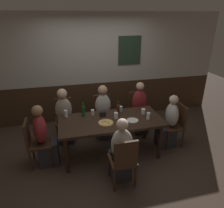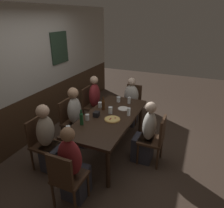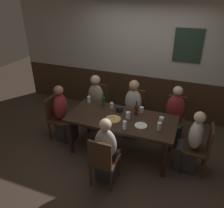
{
  "view_description": "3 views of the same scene",
  "coord_description": "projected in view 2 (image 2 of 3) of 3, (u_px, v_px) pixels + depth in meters",
  "views": [
    {
      "loc": [
        -0.77,
        -3.26,
        2.51
      ],
      "look_at": [
        0.02,
        -0.01,
        1.06
      ],
      "focal_mm": 32.96,
      "sensor_mm": 36.0,
      "label": 1
    },
    {
      "loc": [
        -3.03,
        -1.36,
        2.41
      ],
      "look_at": [
        0.19,
        0.03,
        0.89
      ],
      "focal_mm": 33.37,
      "sensor_mm": 36.0,
      "label": 2
    },
    {
      "loc": [
        1.05,
        -3.2,
        2.78
      ],
      "look_at": [
        -0.23,
        0.13,
        0.9
      ],
      "focal_mm": 35.97,
      "sensor_mm": 36.0,
      "label": 3
    }
  ],
  "objects": [
    {
      "name": "chair_mid_far",
      "position": [
        70.0,
        119.0,
        4.12
      ],
      "size": [
        0.4,
        0.4,
        0.88
      ],
      "color": "#422B1C",
      "rests_on": "ground_plane"
    },
    {
      "name": "beer_bottle_brown",
      "position": [
        103.0,
        105.0,
        3.92
      ],
      "size": [
        0.06,
        0.06,
        0.26
      ],
      "color": "#42230F",
      "rests_on": "dining_table"
    },
    {
      "name": "wall_back",
      "position": [
        33.0,
        75.0,
        4.09
      ],
      "size": [
        6.4,
        0.13,
        2.6
      ],
      "color": "#3D2819",
      "rests_on": "ground_plane"
    },
    {
      "name": "highball_clear",
      "position": [
        129.0,
        101.0,
        4.21
      ],
      "size": [
        0.06,
        0.06,
        0.13
      ],
      "color": "silver",
      "rests_on": "dining_table"
    },
    {
      "name": "chair_head_west",
      "position": [
        66.0,
        177.0,
        2.66
      ],
      "size": [
        0.4,
        0.4,
        0.88
      ],
      "color": "#422B1C",
      "rests_on": "ground_plane"
    },
    {
      "name": "plate_white_large",
      "position": [
        123.0,
        109.0,
        3.98
      ],
      "size": [
        0.21,
        0.21,
        0.01
      ],
      "primitive_type": "cylinder",
      "color": "white",
      "rests_on": "dining_table"
    },
    {
      "name": "chair_right_far",
      "position": [
        91.0,
        104.0,
        4.82
      ],
      "size": [
        0.4,
        0.4,
        0.88
      ],
      "color": "#422B1C",
      "rests_on": "ground_plane"
    },
    {
      "name": "pint_glass_stout",
      "position": [
        119.0,
        100.0,
        4.29
      ],
      "size": [
        0.08,
        0.08,
        0.11
      ],
      "color": "silver",
      "rests_on": "dining_table"
    },
    {
      "name": "tumbler_water",
      "position": [
        129.0,
        112.0,
        3.71
      ],
      "size": [
        0.06,
        0.06,
        0.15
      ],
      "color": "silver",
      "rests_on": "dining_table"
    },
    {
      "name": "chair_head_east",
      "position": [
        133.0,
        101.0,
        4.96
      ],
      "size": [
        0.4,
        0.4,
        0.88
      ],
      "color": "#422B1C",
      "rests_on": "ground_plane"
    },
    {
      "name": "person_head_west",
      "position": [
        73.0,
        170.0,
        2.8
      ],
      "size": [
        0.37,
        0.34,
        1.16
      ],
      "color": "#2D2D38",
      "rests_on": "ground_plane"
    },
    {
      "name": "person_mid_near",
      "position": [
        146.0,
        137.0,
        3.57
      ],
      "size": [
        0.34,
        0.37,
        1.13
      ],
      "color": "#2D2D38",
      "rests_on": "ground_plane"
    },
    {
      "name": "person_left_far",
      "position": [
        49.0,
        143.0,
        3.36
      ],
      "size": [
        0.34,
        0.37,
        1.16
      ],
      "color": "#2D2D38",
      "rests_on": "ground_plane"
    },
    {
      "name": "beer_glass_half",
      "position": [
        100.0,
        105.0,
        4.04
      ],
      "size": [
        0.08,
        0.08,
        0.11
      ],
      "color": "silver",
      "rests_on": "dining_table"
    },
    {
      "name": "tumbler_short",
      "position": [
        110.0,
        111.0,
        3.79
      ],
      "size": [
        0.08,
        0.08,
        0.12
      ],
      "color": "silver",
      "rests_on": "dining_table"
    },
    {
      "name": "ground_plane",
      "position": [
        109.0,
        150.0,
        4.01
      ],
      "size": [
        12.0,
        12.0,
        0.0
      ],
      "primitive_type": "plane",
      "color": "#423328"
    },
    {
      "name": "pint_glass_amber",
      "position": [
        68.0,
        130.0,
        3.14
      ],
      "size": [
        0.07,
        0.07,
        0.13
      ],
      "color": "silver",
      "rests_on": "dining_table"
    },
    {
      "name": "pizza",
      "position": [
        112.0,
        119.0,
        3.57
      ],
      "size": [
        0.27,
        0.27,
        0.03
      ],
      "color": "tan",
      "rests_on": "dining_table"
    },
    {
      "name": "dining_table",
      "position": [
        109.0,
        120.0,
        3.74
      ],
      "size": [
        1.9,
        0.87,
        0.74
      ],
      "color": "black",
      "rests_on": "ground_plane"
    },
    {
      "name": "person_right_far",
      "position": [
        97.0,
        105.0,
        4.76
      ],
      "size": [
        0.34,
        0.37,
        1.17
      ],
      "color": "#2D2D38",
      "rests_on": "ground_plane"
    },
    {
      "name": "person_mid_far",
      "position": [
        77.0,
        121.0,
        4.06
      ],
      "size": [
        0.34,
        0.37,
        1.17
      ],
      "color": "#2D2D38",
      "rests_on": "ground_plane"
    },
    {
      "name": "person_head_east",
      "position": [
        130.0,
        105.0,
        4.83
      ],
      "size": [
        0.37,
        0.34,
        1.11
      ],
      "color": "#2D2D38",
      "rests_on": "ground_plane"
    },
    {
      "name": "beer_glass_tall",
      "position": [
        87.0,
        118.0,
        3.55
      ],
      "size": [
        0.07,
        0.07,
        0.11
      ],
      "color": "silver",
      "rests_on": "dining_table"
    },
    {
      "name": "condiment_caddy",
      "position": [
        96.0,
        114.0,
        3.68
      ],
      "size": [
        0.11,
        0.09,
        0.09
      ],
      "primitive_type": "cube",
      "color": "black",
      "rests_on": "dining_table"
    },
    {
      "name": "beer_bottle_green",
      "position": [
        81.0,
        119.0,
        3.38
      ],
      "size": [
        0.06,
        0.06,
        0.26
      ],
      "color": "#194723",
      "rests_on": "dining_table"
    },
    {
      "name": "chair_left_far",
      "position": [
        42.0,
        141.0,
        3.42
      ],
      "size": [
        0.4,
        0.4,
        0.88
      ],
      "color": "#422B1C",
      "rests_on": "ground_plane"
    },
    {
      "name": "chair_mid_near",
      "position": [
        155.0,
        138.0,
        3.5
      ],
      "size": [
        0.4,
        0.4,
        0.88
      ],
      "color": "#422B1C",
      "rests_on": "ground_plane"
    }
  ]
}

